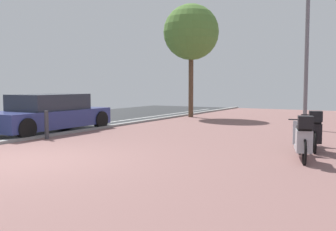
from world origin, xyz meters
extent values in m
cube|color=#805955|center=(4.80, 0.00, -0.03)|extent=(14.40, 40.00, 0.05)
torus|color=black|center=(5.15, 2.53, 0.24)|extent=(0.19, 0.54, 0.54)
torus|color=black|center=(4.83, 3.75, 0.24)|extent=(0.19, 0.54, 0.54)
cube|color=#A7ABB2|center=(4.99, 3.14, 0.22)|extent=(0.45, 0.76, 0.08)
cube|color=#A7ABB2|center=(5.10, 2.75, 0.44)|extent=(0.43, 0.61, 0.44)
cube|color=black|center=(5.10, 2.75, 0.69)|extent=(0.38, 0.56, 0.06)
cylinder|color=#A7ABB2|center=(4.84, 3.73, 0.51)|extent=(0.10, 0.13, 0.54)
cube|color=#A7ABB2|center=(4.86, 3.65, 0.49)|extent=(0.33, 0.16, 0.54)
cylinder|color=black|center=(4.84, 3.70, 0.78)|extent=(0.51, 0.16, 0.03)
cube|color=black|center=(5.17, 2.48, 0.84)|extent=(0.34, 0.34, 0.24)
torus|color=black|center=(5.13, 3.94, 0.25)|extent=(0.18, 0.55, 0.55)
torus|color=black|center=(4.84, 5.19, 0.25)|extent=(0.18, 0.55, 0.55)
cube|color=black|center=(4.98, 4.57, 0.22)|extent=(0.43, 0.77, 0.08)
cube|color=black|center=(5.07, 4.17, 0.45)|extent=(0.42, 0.62, 0.45)
cube|color=black|center=(5.07, 4.17, 0.70)|extent=(0.37, 0.56, 0.06)
cylinder|color=black|center=(4.84, 5.17, 0.52)|extent=(0.10, 0.13, 0.55)
cube|color=black|center=(4.86, 5.10, 0.50)|extent=(0.33, 0.15, 0.55)
cylinder|color=black|center=(4.85, 5.15, 0.79)|extent=(0.51, 0.14, 0.03)
cube|color=black|center=(5.14, 3.89, 0.85)|extent=(0.34, 0.34, 0.24)
cube|color=navy|center=(-3.31, 3.93, 0.45)|extent=(1.84, 4.36, 0.56)
cube|color=#282D38|center=(-3.31, 4.00, 1.00)|extent=(1.54, 2.39, 0.52)
cylinder|color=black|center=(-4.19, 5.59, 0.31)|extent=(0.20, 0.62, 0.62)
cylinder|color=black|center=(-2.44, 5.59, 0.31)|extent=(0.20, 0.62, 0.62)
cylinder|color=black|center=(-2.44, 2.27, 0.31)|extent=(0.20, 0.62, 0.62)
cylinder|color=slate|center=(4.01, 8.95, 3.18)|extent=(0.14, 0.14, 6.35)
cylinder|color=brown|center=(-1.82, 11.72, 1.58)|extent=(0.23, 0.23, 3.16)
sphere|color=#537D35|center=(-1.82, 11.72, 4.09)|extent=(2.67, 2.67, 2.67)
cylinder|color=#38383D|center=(-2.05, 2.67, 0.41)|extent=(0.12, 0.12, 0.82)
camera|label=1|loc=(6.55, -5.43, 1.57)|focal=41.88mm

